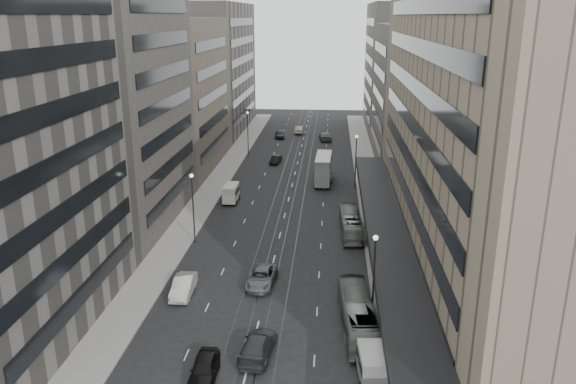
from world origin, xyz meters
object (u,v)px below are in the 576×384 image
(double_decker, at_px, (323,168))
(panel_van, at_px, (231,193))
(sedan_0, at_px, (204,368))
(sedan_1, at_px, (183,286))
(bus_near, at_px, (358,314))
(sedan_2, at_px, (261,277))
(vw_microbus, at_px, (371,361))
(bus_far, at_px, (351,224))

(double_decker, relative_size, panel_van, 2.04)
(sedan_0, bearing_deg, sedan_1, 109.03)
(bus_near, xyz_separation_m, sedan_2, (-9.07, 7.62, -0.70))
(double_decker, bearing_deg, sedan_2, -97.03)
(panel_van, bearing_deg, bus_near, -63.05)
(double_decker, bearing_deg, sedan_1, -106.62)
(double_decker, height_order, sedan_1, double_decker)
(vw_microbus, height_order, panel_van, panel_van)
(sedan_0, distance_m, sedan_2, 15.30)
(panel_van, distance_m, sedan_0, 40.50)
(sedan_2, bearing_deg, bus_near, -35.86)
(bus_far, bearing_deg, sedan_0, 65.94)
(bus_near, height_order, bus_far, bus_near)
(double_decker, height_order, sedan_0, double_decker)
(bus_far, relative_size, panel_van, 2.39)
(double_decker, relative_size, sedan_2, 1.49)
(sedan_2, bearing_deg, panel_van, 110.66)
(bus_near, distance_m, bus_far, 21.79)
(bus_far, xyz_separation_m, panel_van, (-16.53, 10.89, 0.05))
(vw_microbus, distance_m, panel_van, 42.78)
(sedan_2, bearing_deg, sedan_1, -156.34)
(vw_microbus, height_order, sedan_0, vw_microbus)
(bus_near, bearing_deg, bus_far, -94.74)
(bus_far, xyz_separation_m, sedan_0, (-11.44, -29.29, -0.56))
(sedan_1, distance_m, sedan_2, 7.57)
(bus_far, relative_size, sedan_2, 1.74)
(double_decker, relative_size, vw_microbus, 1.80)
(bus_near, relative_size, sedan_0, 2.26)
(double_decker, xyz_separation_m, sedan_1, (-12.55, -38.02, -1.59))
(sedan_0, distance_m, sedan_1, 13.49)
(double_decker, distance_m, sedan_0, 51.23)
(bus_near, distance_m, sedan_1, 17.00)
(panel_van, relative_size, sedan_1, 0.80)
(vw_microbus, xyz_separation_m, sedan_0, (-12.14, -1.02, -0.55))
(bus_near, relative_size, double_decker, 1.28)
(bus_near, xyz_separation_m, double_decker, (-3.66, 43.12, 0.95))
(sedan_0, height_order, sedan_2, sedan_0)
(double_decker, distance_m, sedan_2, 35.94)
(bus_near, height_order, sedan_0, bus_near)
(vw_microbus, bearing_deg, sedan_2, 120.36)
(double_decker, bearing_deg, bus_far, -78.50)
(vw_microbus, xyz_separation_m, sedan_1, (-16.95, 11.58, -0.51))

